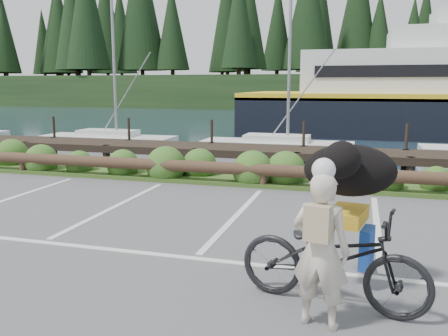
# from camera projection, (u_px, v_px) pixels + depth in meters

# --- Properties ---
(ground) EXTENTS (72.00, 72.00, 0.00)m
(ground) POSITION_uv_depth(u_px,v_px,m) (204.00, 250.00, 7.29)
(ground) COLOR #4F4E51
(harbor_backdrop) EXTENTS (170.00, 160.00, 30.00)m
(harbor_backdrop) POSITION_uv_depth(u_px,v_px,m) (350.00, 99.00, 81.46)
(harbor_backdrop) COLOR #162836
(harbor_backdrop) RESTS_ON ground
(vegetation_strip) EXTENTS (34.00, 1.60, 0.10)m
(vegetation_strip) POSITION_uv_depth(u_px,v_px,m) (268.00, 181.00, 12.30)
(vegetation_strip) COLOR #3D5B21
(vegetation_strip) RESTS_ON ground
(log_rail) EXTENTS (32.00, 0.30, 0.60)m
(log_rail) POSITION_uv_depth(u_px,v_px,m) (263.00, 188.00, 11.65)
(log_rail) COLOR #443021
(log_rail) RESTS_ON ground
(bicycle) EXTENTS (2.28, 1.16, 1.14)m
(bicycle) POSITION_uv_depth(u_px,v_px,m) (332.00, 258.00, 5.36)
(bicycle) COLOR black
(bicycle) RESTS_ON ground
(cyclist) EXTENTS (0.67, 0.50, 1.65)m
(cyclist) POSITION_uv_depth(u_px,v_px,m) (321.00, 250.00, 4.87)
(cyclist) COLOR beige
(cyclist) RESTS_ON ground
(dog) EXTENTS (0.75, 1.20, 0.65)m
(dog) POSITION_uv_depth(u_px,v_px,m) (350.00, 170.00, 5.82)
(dog) COLOR black
(dog) RESTS_ON bicycle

